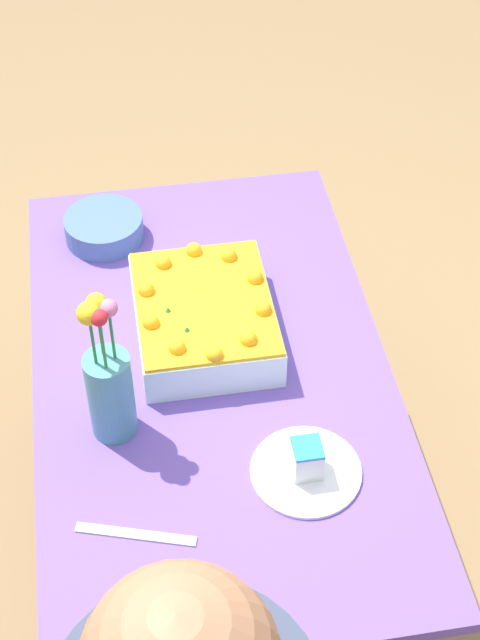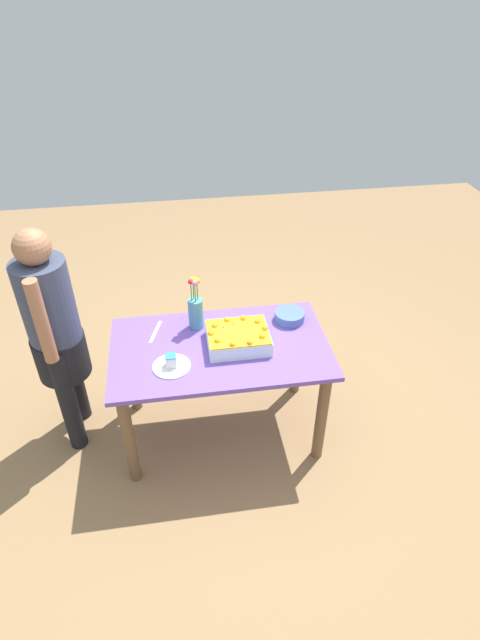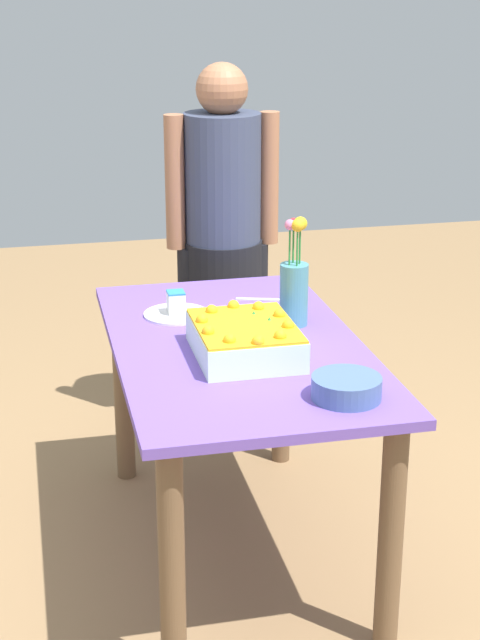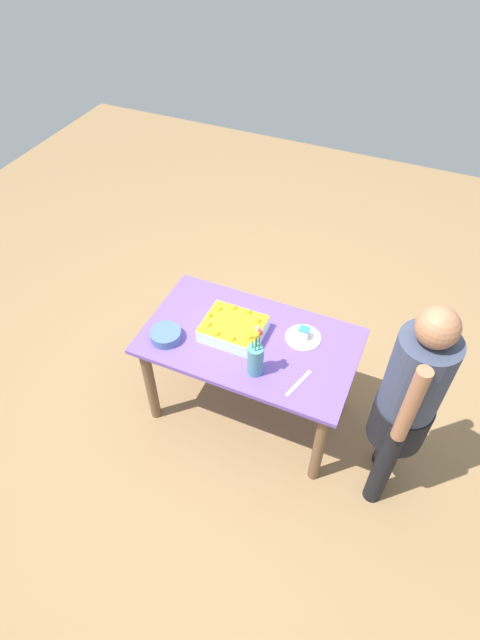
% 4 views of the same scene
% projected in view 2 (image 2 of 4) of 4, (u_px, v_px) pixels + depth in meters
% --- Properties ---
extents(ground_plane, '(8.00, 8.00, 0.00)m').
position_uv_depth(ground_plane, '(222.00, 429.00, 3.41)').
color(ground_plane, '#927049').
extents(dining_table, '(1.30, 0.76, 0.73)m').
position_uv_depth(dining_table, '(220.00, 363.00, 3.05)').
color(dining_table, '#6D4DB1').
rests_on(dining_table, ground_plane).
extents(sheet_cake, '(0.36, 0.29, 0.12)m').
position_uv_depth(sheet_cake, '(238.00, 338.00, 2.95)').
color(sheet_cake, white).
rests_on(sheet_cake, dining_table).
extents(serving_plate_with_slice, '(0.22, 0.22, 0.08)m').
position_uv_depth(serving_plate_with_slice, '(171.00, 364.00, 2.81)').
color(serving_plate_with_slice, white).
rests_on(serving_plate_with_slice, dining_table).
extents(cake_knife, '(0.09, 0.22, 0.00)m').
position_uv_depth(cake_knife, '(155.00, 332.00, 3.08)').
color(cake_knife, silver).
rests_on(cake_knife, dining_table).
extents(flower_vase, '(0.09, 0.09, 0.35)m').
position_uv_depth(flower_vase, '(196.00, 310.00, 3.05)').
color(flower_vase, teal).
rests_on(flower_vase, dining_table).
extents(fruit_bowl, '(0.19, 0.19, 0.06)m').
position_uv_depth(fruit_bowl, '(290.00, 316.00, 3.17)').
color(fruit_bowl, '#4C699B').
rests_on(fruit_bowl, dining_table).
extents(person_standing, '(0.31, 0.45, 1.49)m').
position_uv_depth(person_standing, '(55.00, 329.00, 2.91)').
color(person_standing, black).
rests_on(person_standing, ground_plane).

